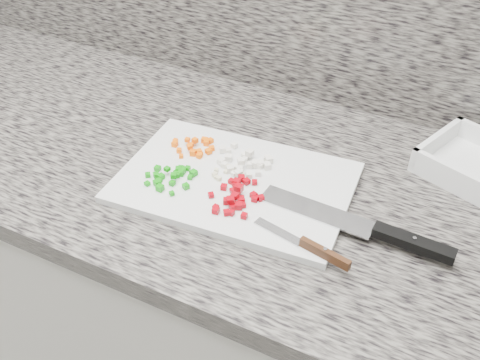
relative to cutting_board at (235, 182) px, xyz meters
name	(u,v)px	position (x,y,z in m)	size (l,w,h in m)	color
cabinet	(208,308)	(-0.11, 0.06, -0.48)	(3.92, 0.62, 0.86)	beige
countertop	(200,162)	(-0.11, 0.06, -0.03)	(3.96, 0.64, 0.04)	#66615A
cutting_board	(235,182)	(0.00, 0.00, 0.00)	(0.40, 0.27, 0.01)	silver
carrot_pile	(197,146)	(-0.11, 0.05, 0.01)	(0.09, 0.08, 0.02)	#FB6105
onion_pile	(245,163)	(0.00, 0.04, 0.01)	(0.11, 0.09, 0.02)	silver
green_pepper_pile	(172,176)	(-0.10, -0.05, 0.01)	(0.09, 0.08, 0.02)	#0F8D0C
red_pepper_pile	(237,196)	(0.03, -0.05, 0.01)	(0.09, 0.11, 0.02)	#9F020D
garlic_pile	(227,173)	(-0.02, 0.00, 0.01)	(0.06, 0.05, 0.01)	beige
chef_knife	(378,231)	(0.26, -0.02, 0.01)	(0.32, 0.05, 0.02)	#B9BCC0
paring_knife	(312,248)	(0.18, -0.10, 0.01)	(0.17, 0.05, 0.02)	#B9BCC0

